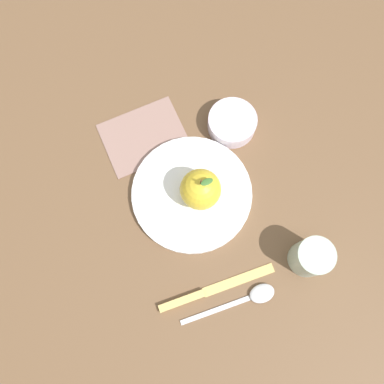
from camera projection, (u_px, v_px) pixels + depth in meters
name	position (u px, v px, depth m)	size (l,w,h in m)	color
ground_plane	(190.00, 217.00, 0.77)	(2.40, 2.40, 0.00)	brown
dinner_plate	(192.00, 194.00, 0.77)	(0.24, 0.24, 0.01)	white
apple	(200.00, 189.00, 0.73)	(0.08, 0.08, 0.10)	gold
side_bowl	(232.00, 122.00, 0.80)	(0.10, 0.10, 0.04)	silver
cup	(312.00, 257.00, 0.71)	(0.07, 0.07, 0.08)	#B2C6B2
knife	(206.00, 292.00, 0.73)	(0.22, 0.10, 0.01)	#D8B766
spoon	(251.00, 297.00, 0.73)	(0.18, 0.09, 0.01)	silver
linen_napkin	(144.00, 136.00, 0.81)	(0.13, 0.17, 0.00)	gray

